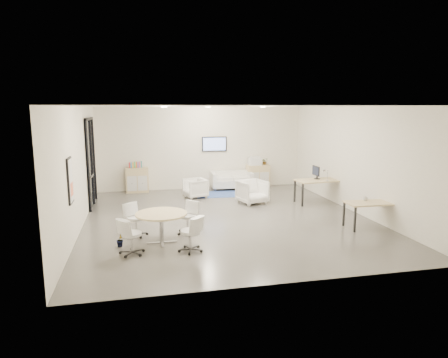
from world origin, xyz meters
TOP-DOWN VIEW (x-y plane):
  - room_shell at (0.00, 0.00)m, footprint 9.60×10.60m
  - glass_door at (-3.95, 2.51)m, footprint 0.09×1.90m
  - artwork at (-3.97, -1.60)m, footprint 0.05×0.54m
  - wall_tv at (0.50, 4.46)m, footprint 0.98×0.06m
  - ceiling_spots at (-0.20, 0.83)m, footprint 3.14×4.14m
  - sideboard_left at (-2.52, 4.26)m, footprint 0.83×0.43m
  - sideboard_right at (2.24, 4.26)m, footprint 0.90×0.44m
  - books at (-2.56, 4.26)m, footprint 0.48×0.14m
  - printer at (2.11, 4.26)m, footprint 0.50×0.42m
  - loveseat at (1.12, 4.09)m, footprint 1.63×0.87m
  - blue_rug at (0.41, 3.20)m, footprint 1.76×1.23m
  - armchair_left at (-0.51, 2.87)m, footprint 0.84×0.87m
  - armchair_right at (1.23, 1.60)m, footprint 1.02×0.98m
  - desk_rear at (3.41, 1.16)m, footprint 1.59×0.91m
  - desk_front at (3.53, -1.71)m, footprint 1.35×0.72m
  - monitor at (3.36, 1.31)m, footprint 0.20×0.50m
  - round_table at (-1.98, -1.79)m, footprint 1.21×1.21m
  - meeting_chairs at (-1.98, -1.79)m, footprint 2.19×2.19m
  - plant_cabinet at (2.53, 4.28)m, footprint 0.32×0.34m
  - plant_floor at (-2.93, -1.84)m, footprint 0.27×0.38m
  - cup at (3.48, -1.51)m, footprint 0.14×0.12m

SIDE VIEW (x-z plane):
  - blue_rug at x=0.41m, z-range 0.00..0.01m
  - plant_floor at x=-2.93m, z-range 0.00..0.15m
  - loveseat at x=1.12m, z-range 0.03..0.63m
  - armchair_left at x=-0.51m, z-range 0.00..0.75m
  - meeting_chairs at x=-1.98m, z-range 0.00..0.82m
  - armchair_right at x=1.23m, z-range 0.00..0.86m
  - sideboard_right at x=2.24m, z-range 0.00..0.90m
  - sideboard_left at x=-2.52m, z-range 0.00..0.94m
  - desk_front at x=3.53m, z-range 0.27..0.97m
  - round_table at x=-1.98m, z-range 0.28..1.02m
  - desk_rear at x=3.41m, z-range 0.32..1.11m
  - cup at x=3.48m, z-range 0.69..0.82m
  - plant_cabinet at x=2.53m, z-range 0.90..1.11m
  - monitor at x=3.36m, z-range 0.81..1.25m
  - books at x=-2.56m, z-range 0.94..1.16m
  - printer at x=2.11m, z-range 0.89..1.22m
  - glass_door at x=-3.95m, z-range 0.08..2.93m
  - artwork at x=-3.97m, z-range 1.03..2.07m
  - room_shell at x=0.00m, z-range -0.80..4.00m
  - wall_tv at x=0.50m, z-range 1.46..2.04m
  - ceiling_spots at x=-0.20m, z-range 3.17..3.20m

